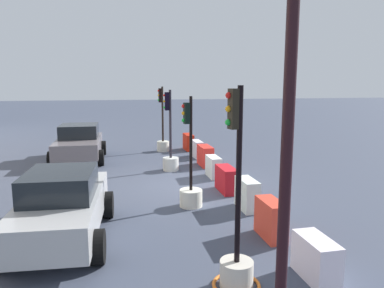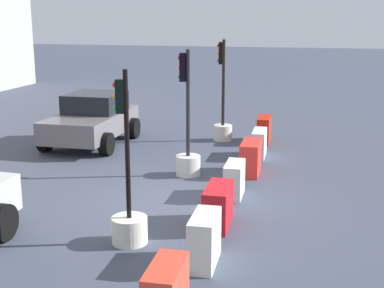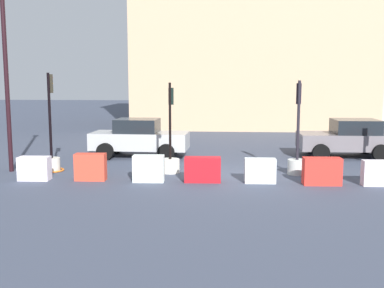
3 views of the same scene
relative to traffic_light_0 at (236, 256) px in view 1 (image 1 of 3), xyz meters
The scene contains 16 objects.
ground_plane 6.49m from the traffic_light_0, ahead, with size 120.00×120.00×0.00m, color #3D4556.
traffic_light_0 is the anchor object (origin of this frame).
traffic_light_1 4.28m from the traffic_light_0, ahead, with size 0.65×0.65×3.15m.
traffic_light_2 8.68m from the traffic_light_0, ahead, with size 0.64×0.64×3.23m.
traffic_light_3 12.83m from the traffic_light_0, ahead, with size 0.62×0.62×3.30m.
construction_barrier_0 1.52m from the traffic_light_0, 89.84° to the right, with size 1.01×0.51×0.77m.
construction_barrier_1 2.31m from the traffic_light_0, 37.26° to the right, with size 1.00×0.46×0.88m.
construction_barrier_2 4.05m from the traffic_light_0, 21.56° to the right, with size 1.00×0.45×0.86m.
construction_barrier_3 5.66m from the traffic_light_0, 14.05° to the right, with size 1.17×0.51×0.80m.
construction_barrier_4 7.44m from the traffic_light_0, 10.71° to the right, with size 0.99×0.43×0.78m.
construction_barrier_5 9.34m from the traffic_light_0, ahead, with size 1.18×0.51×0.85m.
construction_barrier_6 11.10m from the traffic_light_0, ahead, with size 1.12×0.41×0.79m.
construction_barrier_7 13.00m from the traffic_light_0, ahead, with size 1.17×0.43×0.83m.
car_silver_hatchback 4.15m from the traffic_light_0, 51.80° to the left, with size 4.12×2.13×1.62m.
car_grey_saloon 12.00m from the traffic_light_0, 19.01° to the left, with size 3.86×2.30×1.60m.
street_lamp_post 3.70m from the traffic_light_0, behind, with size 0.36×0.36×6.76m.
Camera 1 is at (-12.12, 2.14, 3.56)m, focal length 34.22 mm.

